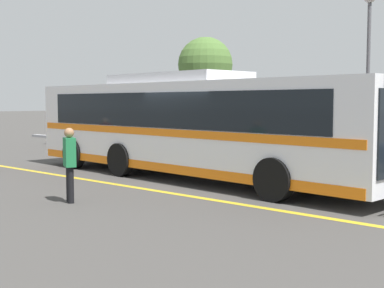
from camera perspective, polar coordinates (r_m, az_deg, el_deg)
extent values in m
plane|color=#423F3D|center=(15.04, 0.84, -4.03)|extent=(220.00, 220.00, 0.00)
cube|color=gold|center=(14.07, -6.04, -4.63)|extent=(32.48, 0.20, 0.01)
cube|color=#99999E|center=(21.43, 13.01, -1.39)|extent=(40.48, 0.36, 0.15)
cube|color=white|center=(15.46, 0.00, 1.97)|extent=(12.62, 3.31, 2.45)
cube|color=black|center=(15.45, 0.00, 3.69)|extent=(10.88, 3.23, 0.97)
cube|color=orange|center=(15.47, 0.00, 1.45)|extent=(12.37, 3.33, 0.20)
cube|color=orange|center=(15.55, 0.00, -2.11)|extent=(12.37, 3.32, 0.24)
cube|color=silver|center=(15.92, -1.57, 6.98)|extent=(4.49, 2.27, 0.29)
cylinder|color=black|center=(14.05, 14.62, -2.72)|extent=(1.02, 0.35, 1.00)
cylinder|color=black|center=(12.10, 8.72, -3.77)|extent=(1.02, 0.35, 1.00)
cylinder|color=black|center=(17.71, -1.44, -1.11)|extent=(1.02, 0.35, 1.00)
cylinder|color=black|center=(16.21, -7.65, -1.67)|extent=(1.02, 0.35, 1.00)
cylinder|color=black|center=(19.71, -6.60, -0.56)|extent=(1.02, 0.35, 1.00)
cylinder|color=black|center=(18.37, -12.50, -1.01)|extent=(1.02, 0.35, 1.00)
cube|color=silver|center=(27.96, -11.03, 1.19)|extent=(4.50, 2.02, 0.71)
cube|color=black|center=(28.02, -11.19, 2.39)|extent=(1.93, 1.69, 0.46)
cylinder|color=black|center=(27.52, -7.81, 0.44)|extent=(0.61, 0.23, 0.60)
cylinder|color=black|center=(26.38, -10.59, 0.23)|extent=(0.61, 0.23, 0.60)
cylinder|color=black|center=(29.59, -11.40, 0.67)|extent=(0.61, 0.23, 0.60)
cylinder|color=black|center=(28.54, -14.12, 0.49)|extent=(0.61, 0.23, 0.60)
cube|color=navy|center=(23.30, -0.91, 0.61)|extent=(4.73, 2.00, 0.70)
cube|color=black|center=(23.19, -0.69, 1.98)|extent=(2.03, 1.63, 0.41)
cylinder|color=black|center=(23.66, -4.85, -0.19)|extent=(0.61, 0.24, 0.60)
cylinder|color=black|center=(24.87, -2.26, 0.05)|extent=(0.61, 0.24, 0.60)
cylinder|color=black|center=(21.80, 0.64, -0.58)|extent=(0.61, 0.24, 0.60)
cylinder|color=black|center=(23.10, 3.13, -0.30)|extent=(0.61, 0.24, 0.60)
cube|color=maroon|center=(19.50, 13.60, -0.21)|extent=(4.31, 2.04, 0.74)
cube|color=black|center=(19.52, 13.37, 1.53)|extent=(1.86, 1.69, 0.43)
cylinder|color=black|center=(19.64, 18.15, -1.36)|extent=(0.61, 0.23, 0.60)
cylinder|color=black|center=(18.13, 15.66, -1.78)|extent=(0.61, 0.23, 0.60)
cylinder|color=black|center=(20.95, 11.78, -0.88)|extent=(0.61, 0.23, 0.60)
cylinder|color=black|center=(19.55, 8.99, -1.22)|extent=(0.61, 0.23, 0.60)
cylinder|color=black|center=(12.26, -12.95, -4.18)|extent=(0.14, 0.14, 0.81)
cylinder|color=black|center=(12.10, -12.81, -4.30)|extent=(0.14, 0.14, 0.81)
cube|color=#1E723F|center=(12.09, -12.94, -0.85)|extent=(0.47, 0.38, 0.64)
sphere|color=#9E704C|center=(12.06, -12.98, 1.18)|extent=(0.22, 0.22, 0.22)
cylinder|color=#59595E|center=(21.30, 18.24, 6.23)|extent=(0.14, 0.14, 5.91)
cylinder|color=#513823|center=(29.85, 1.42, 3.26)|extent=(0.28, 0.28, 3.16)
sphere|color=#4C7033|center=(29.92, 1.43, 8.47)|extent=(3.03, 3.03, 3.03)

